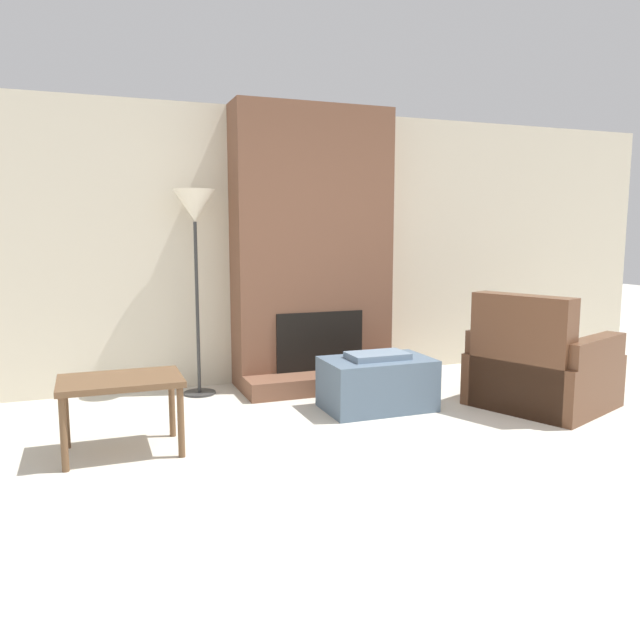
{
  "coord_description": "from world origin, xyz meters",
  "views": [
    {
      "loc": [
        -2.02,
        -2.81,
        1.46
      ],
      "look_at": [
        0.0,
        2.57,
        0.64
      ],
      "focal_mm": 35.0,
      "sensor_mm": 36.0,
      "label": 1
    }
  ],
  "objects_px": {
    "side_table": "(121,388)",
    "floor_lamp_left": "(195,217)",
    "armchair": "(538,372)",
    "ottoman": "(377,383)"
  },
  "relations": [
    {
      "from": "armchair",
      "to": "side_table",
      "type": "bearing_deg",
      "value": 66.05
    },
    {
      "from": "armchair",
      "to": "floor_lamp_left",
      "type": "relative_size",
      "value": 0.7
    },
    {
      "from": "ottoman",
      "to": "floor_lamp_left",
      "type": "height_order",
      "value": "floor_lamp_left"
    },
    {
      "from": "floor_lamp_left",
      "to": "ottoman",
      "type": "bearing_deg",
      "value": -37.3
    },
    {
      "from": "side_table",
      "to": "ottoman",
      "type": "bearing_deg",
      "value": 9.51
    },
    {
      "from": "ottoman",
      "to": "side_table",
      "type": "bearing_deg",
      "value": -170.49
    },
    {
      "from": "armchair",
      "to": "floor_lamp_left",
      "type": "bearing_deg",
      "value": 38.79
    },
    {
      "from": "side_table",
      "to": "floor_lamp_left",
      "type": "bearing_deg",
      "value": 61.1
    },
    {
      "from": "ottoman",
      "to": "floor_lamp_left",
      "type": "xyz_separation_m",
      "value": [
        -1.3,
        0.99,
        1.36
      ]
    },
    {
      "from": "ottoman",
      "to": "side_table",
      "type": "height_order",
      "value": "side_table"
    }
  ]
}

